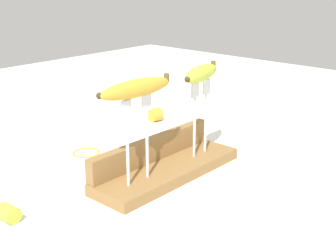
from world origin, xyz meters
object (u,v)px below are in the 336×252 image
object	(u,v)px
fork_fallen_far	(321,193)
wire_coil	(86,152)
fork_stand_right	(200,111)
banana_raised_right	(201,73)
fork_stand_left	(137,132)
banana_chunk_near	(156,115)
banana_chunk_far	(8,213)
fork_fallen_near	(240,248)
banana_raised_left	(136,88)

from	to	relation	value
fork_fallen_far	wire_coil	size ratio (longest dim) A/B	2.16
fork_stand_right	fork_fallen_far	size ratio (longest dim) A/B	1.17
banana_raised_right	fork_fallen_far	distance (m)	0.39
fork_stand_left	banana_chunk_near	size ratio (longest dim) A/B	3.86
fork_fallen_far	banana_chunk_near	xyz separation A→B (m)	(0.15, 0.64, 0.02)
fork_stand_left	banana_chunk_far	xyz separation A→B (m)	(-0.26, 0.10, -0.13)
fork_fallen_near	banana_raised_left	bearing A→B (deg)	82.38
banana_chunk_near	fork_fallen_near	bearing A→B (deg)	-125.46
banana_raised_left	banana_chunk_far	bearing A→B (deg)	158.93
banana_chunk_near	wire_coil	size ratio (longest dim) A/B	0.66
fork_stand_right	fork_fallen_far	xyz separation A→B (m)	(0.04, -0.31, -0.14)
banana_raised_left	fork_fallen_far	world-z (taller)	banana_raised_left
fork_stand_left	banana_raised_left	size ratio (longest dim) A/B	0.99
banana_raised_right	banana_chunk_near	size ratio (longest dim) A/B	3.36
fork_stand_left	banana_raised_right	world-z (taller)	banana_raised_right
fork_stand_left	fork_stand_right	xyz separation A→B (m)	(0.22, 0.00, -0.00)
banana_raised_left	fork_fallen_far	bearing A→B (deg)	-50.24
fork_stand_left	fork_fallen_far	distance (m)	0.43
fork_stand_left	banana_raised_left	distance (m)	0.10
fork_fallen_near	wire_coil	world-z (taller)	fork_fallen_near
banana_chunk_far	wire_coil	distance (m)	0.38
banana_raised_right	wire_coil	xyz separation A→B (m)	(-0.15, 0.28, -0.23)
fork_stand_left	wire_coil	size ratio (longest dim) A/B	2.56
fork_stand_left	wire_coil	xyz separation A→B (m)	(0.07, 0.28, -0.14)
banana_raised_right	wire_coil	distance (m)	0.39
banana_raised_right	wire_coil	bearing A→B (deg)	118.57
fork_stand_left	fork_stand_right	size ratio (longest dim) A/B	1.01
fork_stand_left	fork_fallen_near	size ratio (longest dim) A/B	1.23
banana_raised_left	banana_chunk_near	bearing A→B (deg)	38.94
fork_stand_left	wire_coil	bearing A→B (deg)	75.40
fork_stand_right	wire_coil	bearing A→B (deg)	118.58
banana_raised_right	banana_chunk_near	bearing A→B (deg)	60.54
fork_fallen_far	banana_chunk_near	bearing A→B (deg)	77.22
banana_raised_left	banana_chunk_far	distance (m)	0.36
banana_raised_left	banana_chunk_near	distance (m)	0.57
wire_coil	banana_chunk_near	bearing A→B (deg)	9.17
fork_fallen_far	fork_stand_right	bearing A→B (deg)	97.24
wire_coil	banana_chunk_far	bearing A→B (deg)	-152.58
fork_stand_left	fork_stand_right	distance (m)	0.22
banana_raised_right	fork_stand_left	bearing A→B (deg)	180.00
fork_stand_right	banana_raised_left	world-z (taller)	banana_raised_left
banana_chunk_near	banana_raised_left	bearing A→B (deg)	-141.06
fork_stand_left	banana_chunk_far	bearing A→B (deg)	158.94
banana_chunk_far	wire_coil	size ratio (longest dim) A/B	0.61
banana_chunk_far	wire_coil	xyz separation A→B (m)	(0.33, 0.17, -0.01)
banana_raised_right	fork_fallen_far	bearing A→B (deg)	-82.75
fork_stand_left	banana_raised_left	bearing A→B (deg)	176.68
banana_raised_right	banana_chunk_near	world-z (taller)	banana_raised_right
banana_raised_right	wire_coil	size ratio (longest dim) A/B	2.23
wire_coil	fork_fallen_far	bearing A→B (deg)	-72.15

